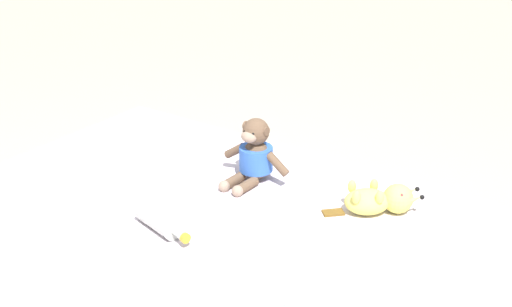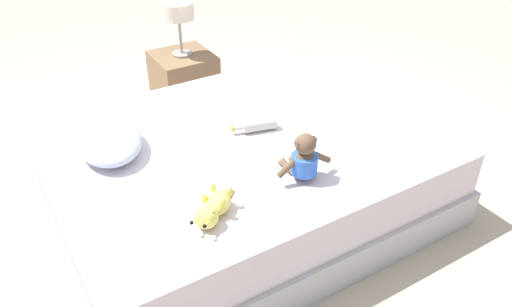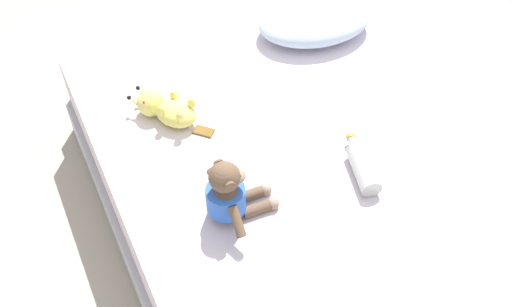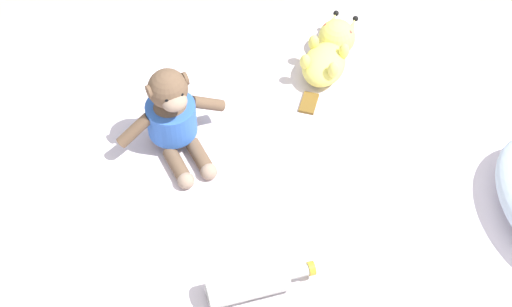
{
  "view_description": "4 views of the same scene",
  "coord_description": "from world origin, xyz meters",
  "px_view_note": "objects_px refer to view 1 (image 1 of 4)",
  "views": [
    {
      "loc": [
        1.31,
        1.17,
        1.52
      ],
      "look_at": [
        -0.45,
        -0.05,
        0.54
      ],
      "focal_mm": 46.0,
      "sensor_mm": 36.0,
      "label": 1
    },
    {
      "loc": [
        -1.94,
        1.11,
        1.82
      ],
      "look_at": [
        -0.25,
        0.08,
        0.51
      ],
      "focal_mm": 35.8,
      "sensor_mm": 36.0,
      "label": 2
    },
    {
      "loc": [
        -0.86,
        -1.15,
        2.08
      ],
      "look_at": [
        -0.3,
        0.05,
        0.55
      ],
      "focal_mm": 44.71,
      "sensor_mm": 36.0,
      "label": 3
    },
    {
      "loc": [
        0.77,
        -0.51,
        2.02
      ],
      "look_at": [
        -0.25,
        0.07,
        0.53
      ],
      "focal_mm": 57.0,
      "sensor_mm": 36.0,
      "label": 4
    }
  ],
  "objects_px": {
    "plush_monkey": "(254,155)",
    "plush_yellow_creature": "(380,200)",
    "bed": "(191,295)",
    "glass_bottle": "(160,220)"
  },
  "relations": [
    {
      "from": "bed",
      "to": "glass_bottle",
      "type": "xyz_separation_m",
      "value": [
        0.02,
        -0.1,
        0.26
      ]
    },
    {
      "from": "bed",
      "to": "plush_yellow_creature",
      "type": "distance_m",
      "value": 0.69
    },
    {
      "from": "plush_yellow_creature",
      "to": "glass_bottle",
      "type": "height_order",
      "value": "plush_yellow_creature"
    },
    {
      "from": "plush_yellow_creature",
      "to": "plush_monkey",
      "type": "bearing_deg",
      "value": -85.38
    },
    {
      "from": "bed",
      "to": "glass_bottle",
      "type": "relative_size",
      "value": 7.78
    },
    {
      "from": "bed",
      "to": "glass_bottle",
      "type": "height_order",
      "value": "glass_bottle"
    },
    {
      "from": "bed",
      "to": "plush_monkey",
      "type": "bearing_deg",
      "value": -173.09
    },
    {
      "from": "plush_monkey",
      "to": "plush_yellow_creature",
      "type": "xyz_separation_m",
      "value": [
        -0.04,
        0.48,
        -0.05
      ]
    },
    {
      "from": "plush_yellow_creature",
      "to": "glass_bottle",
      "type": "distance_m",
      "value": 0.72
    },
    {
      "from": "plush_monkey",
      "to": "glass_bottle",
      "type": "height_order",
      "value": "plush_monkey"
    }
  ]
}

